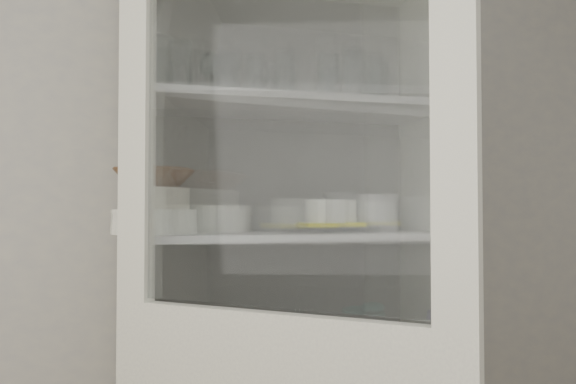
{
  "coord_description": "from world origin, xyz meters",
  "views": [
    {
      "loc": [
        -0.32,
        -0.65,
        1.32
      ],
      "look_at": [
        0.2,
        1.27,
        1.39
      ],
      "focal_mm": 40.0,
      "sensor_mm": 36.0,
      "label": 1
    }
  ],
  "objects": [
    {
      "name": "wall_back",
      "position": [
        0.0,
        1.5,
        1.3
      ],
      "size": [
        3.6,
        0.02,
        2.6
      ],
      "primitive_type": "cube",
      "color": "#A0A09F",
      "rests_on": "ground"
    },
    {
      "name": "pantry_cabinet",
      "position": [
        0.2,
        1.34,
        0.94
      ],
      "size": [
        1.0,
        0.45,
        2.1
      ],
      "color": "beige",
      "rests_on": "floor"
    },
    {
      "name": "tumbler_0",
      "position": [
        -0.15,
        1.13,
        1.73
      ],
      "size": [
        0.09,
        0.09,
        0.14
      ],
      "primitive_type": "cylinder",
      "rotation": [
        0.0,
        0.0,
        -0.35
      ],
      "color": "silver",
      "rests_on": "shelf_glass"
    },
    {
      "name": "tumbler_1",
      "position": [
        -0.21,
        1.15,
        1.73
      ],
      "size": [
        0.08,
        0.08,
        0.15
      ],
      "primitive_type": "cylinder",
      "rotation": [
        0.0,
        0.0,
        -0.03
      ],
      "color": "silver",
      "rests_on": "shelf_glass"
    },
    {
      "name": "tumbler_2",
      "position": [
        0.16,
        1.14,
        1.73
      ],
      "size": [
        0.08,
        0.08,
        0.13
      ],
      "primitive_type": "cylinder",
      "rotation": [
        0.0,
        0.0,
        0.39
      ],
      "color": "silver",
      "rests_on": "shelf_glass"
    },
    {
      "name": "tumbler_3",
      "position": [
        0.29,
        1.16,
        1.73
      ],
      "size": [
        0.08,
        0.08,
        0.14
      ],
      "primitive_type": "cylinder",
      "rotation": [
        0.0,
        0.0,
        0.12
      ],
      "color": "silver",
      "rests_on": "shelf_glass"
    },
    {
      "name": "tumbler_4",
      "position": [
        0.43,
        1.15,
        1.73
      ],
      "size": [
        0.07,
        0.07,
        0.14
      ],
      "primitive_type": "cylinder",
      "rotation": [
        0.0,
        0.0,
        0.08
      ],
      "color": "silver",
      "rests_on": "shelf_glass"
    },
    {
      "name": "tumbler_5",
      "position": [
        0.36,
        1.13,
        1.73
      ],
      "size": [
        0.09,
        0.09,
        0.14
      ],
      "primitive_type": "cylinder",
      "rotation": [
        0.0,
        0.0,
        -0.39
      ],
      "color": "silver",
      "rests_on": "shelf_glass"
    },
    {
      "name": "tumbler_6",
      "position": [
        0.46,
        1.16,
        1.73
      ],
      "size": [
        0.07,
        0.07,
        0.13
      ],
      "primitive_type": "cylinder",
      "rotation": [
        0.0,
        0.0,
        -0.01
      ],
      "color": "silver",
      "rests_on": "shelf_glass"
    },
    {
      "name": "tumbler_7",
      "position": [
        -0.21,
        1.3,
        1.74
      ],
      "size": [
        0.1,
        0.1,
        0.15
      ],
      "primitive_type": "cylinder",
      "rotation": [
        0.0,
        0.0,
        0.41
      ],
      "color": "silver",
      "rests_on": "shelf_glass"
    },
    {
      "name": "tumbler_8",
      "position": [
        0.1,
        1.3,
        1.73
      ],
      "size": [
        0.08,
        0.08,
        0.15
      ],
      "primitive_type": "cylinder",
      "rotation": [
        0.0,
        0.0,
        0.1
      ],
      "color": "silver",
      "rests_on": "shelf_glass"
    },
    {
      "name": "tumbler_9",
      "position": [
        0.01,
        1.27,
        1.74
      ],
      "size": [
        0.08,
        0.08,
        0.15
      ],
      "primitive_type": "cylinder",
      "rotation": [
        0.0,
        0.0,
        0.01
      ],
      "color": "silver",
      "rests_on": "shelf_glass"
    },
    {
      "name": "goblet_0",
      "position": [
        -0.03,
        1.35,
        1.75
      ],
      "size": [
        0.08,
        0.08,
        0.18
      ],
      "primitive_type": null,
      "color": "silver",
      "rests_on": "shelf_glass"
    },
    {
      "name": "goblet_1",
      "position": [
        0.17,
        1.36,
        1.74
      ],
      "size": [
        0.07,
        0.07,
        0.16
      ],
      "primitive_type": null,
      "color": "silver",
      "rests_on": "shelf_glass"
    },
    {
      "name": "goblet_2",
      "position": [
        0.38,
        1.38,
        1.75
      ],
      "size": [
        0.08,
        0.08,
        0.17
      ],
      "primitive_type": null,
      "color": "silver",
      "rests_on": "shelf_glass"
    },
    {
      "name": "goblet_3",
      "position": [
        0.55,
        1.34,
        1.74
      ],
      "size": [
        0.07,
        0.07,
        0.16
      ],
      "primitive_type": null,
      "color": "silver",
      "rests_on": "shelf_glass"
    },
    {
      "name": "plate_stack_front",
      "position": [
        -0.21,
        1.23,
        1.3
      ],
      "size": [
        0.24,
        0.24,
        0.07
      ],
      "primitive_type": "cylinder",
      "color": "white",
      "rests_on": "shelf_plates"
    },
    {
      "name": "plate_stack_back",
      "position": [
        0.01,
        1.39,
        1.3
      ],
      "size": [
        0.2,
        0.2,
        0.08
      ],
      "primitive_type": "cylinder",
      "color": "white",
      "rests_on": "shelf_plates"
    },
    {
      "name": "cream_bowl",
      "position": [
        -0.21,
        1.23,
        1.36
      ],
      "size": [
        0.21,
        0.21,
        0.06
      ],
      "primitive_type": "cylinder",
      "rotation": [
        0.0,
        0.0,
        -0.02
      ],
      "color": "beige",
      "rests_on": "plate_stack_front"
    },
    {
      "name": "terracotta_bowl",
      "position": [
        -0.21,
        1.23,
        1.42
      ],
      "size": [
        0.28,
        0.28,
        0.06
      ],
      "primitive_type": "imported",
      "rotation": [
        0.0,
        0.0,
        -0.29
      ],
      "color": "brown",
      "rests_on": "cream_bowl"
    },
    {
      "name": "glass_platter",
      "position": [
        0.34,
        1.27,
        1.27
      ],
      "size": [
        0.41,
        0.41,
        0.02
      ],
      "primitive_type": "cylinder",
      "rotation": [
        0.0,
        0.0,
        0.36
      ],
      "color": "silver",
      "rests_on": "shelf_plates"
    },
    {
      "name": "yellow_trivet",
      "position": [
        0.34,
        1.27,
        1.29
      ],
      "size": [
        0.19,
        0.19,
        0.01
      ],
      "primitive_type": "cube",
      "rotation": [
        0.0,
        0.0,
        -0.08
      ],
      "color": "yellow",
      "rests_on": "glass_platter"
    },
    {
      "name": "white_ramekin",
      "position": [
        0.34,
        1.27,
        1.33
      ],
      "size": [
        0.2,
        0.2,
        0.07
      ],
      "primitive_type": "cylinder",
      "rotation": [
        0.0,
        0.0,
        0.26
      ],
      "color": "white",
      "rests_on": "yellow_trivet"
    },
    {
      "name": "grey_bowl_stack",
      "position": [
        0.51,
        1.29,
        1.32
      ],
      "size": [
        0.13,
        0.13,
        0.12
      ],
      "primitive_type": "cylinder",
      "color": "silver",
      "rests_on": "shelf_plates"
    },
    {
      "name": "mug_blue",
      "position": [
        0.58,
        1.2,
        0.91
      ],
      "size": [
        0.14,
        0.14,
        0.1
      ],
      "primitive_type": "imported",
      "rotation": [
        0.0,
        0.0,
        -0.11
      ],
      "color": "navy",
      "rests_on": "shelf_mugs"
    },
    {
      "name": "mug_teal",
      "position": [
        0.29,
        1.35,
        0.91
      ],
      "size": [
        0.13,
        0.13,
        0.1
      ],
      "primitive_type": "imported",
      "rotation": [
        0.0,
        0.0,
        0.31
      ],
      "color": "#197A7D",
      "rests_on": "shelf_mugs"
    },
    {
      "name": "mug_white",
      "position": [
        0.35,
        1.17,
        0.91
      ],
      "size": [
        0.11,
        0.11,
        0.09
      ],
      "primitive_type": "imported",
      "rotation": [
        0.0,
        0.0,
        0.06
      ],
      "color": "white",
      "rests_on": "shelf_mugs"
    },
    {
      "name": "teal_jar",
      "position": [
        0.34,
        1.29,
        0.92
      ],
      "size": [
        0.09,
        0.09,
        0.11
      ],
      "color": "#197A7D",
      "rests_on": "shelf_mugs"
    },
    {
      "name": "measuring_cups",
      "position": [
        -0.02,
        1.21,
        0.88
      ],
      "size": [
        0.1,
        0.1,
        0.04
      ],
      "primitive_type": "cylinder",
      "color": "#B8B8BC",
      "rests_on": "shelf_mugs"
    },
    {
      "name": "white_canister",
      "position": [
        -0.21,
        1.32,
        0.93
      ],
      "size": [
        0.13,
        0.13,
        0.13
      ],
      "primitive_type": "cylinder",
      "rotation": [
        0.0,
        0.0,
        -0.16
      ],
      "color": "white",
      "rests_on": "shelf_mugs"
    }
  ]
}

